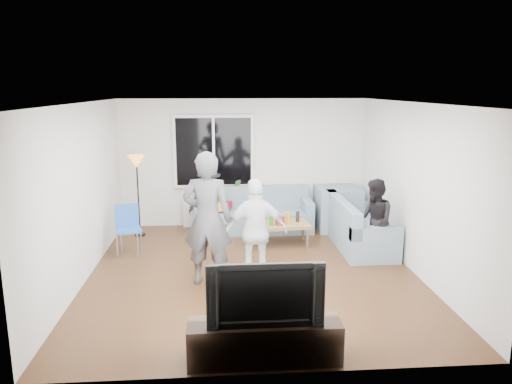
{
  "coord_description": "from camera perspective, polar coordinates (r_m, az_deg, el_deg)",
  "views": [
    {
      "loc": [
        -0.48,
        -7.12,
        2.82
      ],
      "look_at": [
        0.1,
        0.6,
        1.15
      ],
      "focal_mm": 34.14,
      "sensor_mm": 36.0,
      "label": 1
    }
  ],
  "objects": [
    {
      "name": "bottle_b",
      "position": [
        8.66,
        1.81,
        -3.18
      ],
      "size": [
        0.08,
        0.08,
        0.25
      ],
      "primitive_type": "cylinder",
      "color": "#257A16",
      "rests_on": "coffee_table"
    },
    {
      "name": "television",
      "position": [
        5.07,
        1.02,
        -11.54
      ],
      "size": [
        1.19,
        0.16,
        0.68
      ],
      "primitive_type": "imported",
      "color": "black",
      "rests_on": "tv_console"
    },
    {
      "name": "bottle_a",
      "position": [
        8.92,
        0.46,
        -2.83
      ],
      "size": [
        0.07,
        0.07,
        0.22
      ],
      "primitive_type": "cylinder",
      "color": "#CA690B",
      "rests_on": "coffee_table"
    },
    {
      "name": "coffee_table",
      "position": [
        8.93,
        2.63,
        -4.9
      ],
      "size": [
        1.16,
        0.72,
        0.4
      ],
      "primitive_type": "cube",
      "rotation": [
        0.0,
        0.0,
        0.11
      ],
      "color": "#9C7A4B",
      "rests_on": "floor"
    },
    {
      "name": "window_frame",
      "position": [
        9.89,
        -4.98,
        4.75
      ],
      "size": [
        1.62,
        0.06,
        1.47
      ],
      "primitive_type": "cube",
      "color": "white",
      "rests_on": "wall_back"
    },
    {
      "name": "floor",
      "position": [
        7.68,
        -0.41,
        -9.53
      ],
      "size": [
        5.0,
        5.5,
        0.04
      ],
      "primitive_type": "cube",
      "color": "#56351C",
      "rests_on": "ground"
    },
    {
      "name": "spectator_right",
      "position": [
        8.17,
        13.71,
        -3.31
      ],
      "size": [
        0.54,
        0.69,
        1.38
      ],
      "primitive_type": "imported",
      "rotation": [
        0.0,
        0.0,
        -1.6
      ],
      "color": "black",
      "rests_on": "floor"
    },
    {
      "name": "bottle_d",
      "position": [
        8.81,
        3.8,
        -3.06
      ],
      "size": [
        0.07,
        0.07,
        0.22
      ],
      "primitive_type": "cylinder",
      "color": "orange",
      "rests_on": "coffee_table"
    },
    {
      "name": "floor_lamp",
      "position": [
        9.57,
        -13.63,
        -0.48
      ],
      "size": [
        0.32,
        0.32,
        1.56
      ],
      "primitive_type": null,
      "color": "orange",
      "rests_on": "floor"
    },
    {
      "name": "radiator",
      "position": [
        10.09,
        -4.85,
        -2.28
      ],
      "size": [
        1.3,
        0.12,
        0.62
      ],
      "primitive_type": "cube",
      "color": "silver",
      "rests_on": "floor"
    },
    {
      "name": "wall_right",
      "position": [
        7.87,
        18.19,
        0.43
      ],
      "size": [
        0.04,
        5.5,
        2.6
      ],
      "primitive_type": "cube",
      "color": "silver",
      "rests_on": "ground"
    },
    {
      "name": "wall_left",
      "position": [
        7.56,
        -19.85,
        -0.16
      ],
      "size": [
        0.04,
        5.5,
        2.6
      ],
      "primitive_type": "cube",
      "color": "silver",
      "rests_on": "ground"
    },
    {
      "name": "vase",
      "position": [
        9.97,
        -5.62,
        -0.17
      ],
      "size": [
        0.19,
        0.19,
        0.16
      ],
      "primitive_type": "imported",
      "rotation": [
        0.0,
        0.0,
        0.28
      ],
      "color": "white",
      "rests_on": "radiator"
    },
    {
      "name": "sofa_back_section",
      "position": [
        9.71,
        -0.22,
        -2.1
      ],
      "size": [
        2.3,
        0.85,
        0.85
      ],
      "primitive_type": null,
      "color": "slate",
      "rests_on": "floor"
    },
    {
      "name": "spectator_back",
      "position": [
        9.67,
        -5.5,
        -0.86
      ],
      "size": [
        0.93,
        0.68,
        1.3
      ],
      "primitive_type": "imported",
      "rotation": [
        0.0,
        0.0,
        0.26
      ],
      "color": "black",
      "rests_on": "floor"
    },
    {
      "name": "window_glass",
      "position": [
        9.85,
        -4.98,
        4.72
      ],
      "size": [
        1.5,
        0.02,
        1.35
      ],
      "primitive_type": "cube",
      "color": "black",
      "rests_on": "window_frame"
    },
    {
      "name": "cushion_red",
      "position": [
        9.73,
        -4.05,
        -1.59
      ],
      "size": [
        0.43,
        0.39,
        0.13
      ],
      "primitive_type": "cube",
      "rotation": [
        0.0,
        0.0,
        -0.29
      ],
      "color": "maroon",
      "rests_on": "sofa_back_section"
    },
    {
      "name": "side_chair",
      "position": [
        8.59,
        -14.69,
        -4.38
      ],
      "size": [
        0.5,
        0.5,
        0.86
      ],
      "primitive_type": null,
      "rotation": [
        0.0,
        0.0,
        0.29
      ],
      "color": "blue",
      "rests_on": "floor"
    },
    {
      "name": "wall_back",
      "position": [
        10.02,
        -1.5,
        3.44
      ],
      "size": [
        5.0,
        0.04,
        2.6
      ],
      "primitive_type": "cube",
      "color": "silver",
      "rests_on": "ground"
    },
    {
      "name": "cushion_yellow",
      "position": [
        9.65,
        -4.71,
        -1.72
      ],
      "size": [
        0.48,
        0.45,
        0.14
      ],
      "primitive_type": "cube",
      "rotation": [
        0.0,
        0.0,
        0.41
      ],
      "color": "gold",
      "rests_on": "sofa_back_section"
    },
    {
      "name": "window_mullion",
      "position": [
        9.84,
        -4.98,
        4.72
      ],
      "size": [
        0.05,
        0.03,
        1.35
      ],
      "primitive_type": "cube",
      "color": "white",
      "rests_on": "window_frame"
    },
    {
      "name": "player_left",
      "position": [
        6.99,
        -5.72,
        -3.17
      ],
      "size": [
        0.79,
        0.59,
        1.96
      ],
      "primitive_type": "imported",
      "rotation": [
        0.0,
        0.0,
        2.95
      ],
      "color": "#434448",
      "rests_on": "floor"
    },
    {
      "name": "sofa_right_section",
      "position": [
        8.97,
        12.08,
        -3.6
      ],
      "size": [
        2.0,
        0.85,
        0.85
      ],
      "primitive_type": null,
      "rotation": [
        0.0,
        0.0,
        1.57
      ],
      "color": "slate",
      "rests_on": "floor"
    },
    {
      "name": "tv_console",
      "position": [
        5.32,
        1.0,
        -17.1
      ],
      "size": [
        1.6,
        0.4,
        0.44
      ],
      "primitive_type": "cube",
      "color": "#302018",
      "rests_on": "floor"
    },
    {
      "name": "pitcher",
      "position": [
        8.75,
        2.82,
        -3.32
      ],
      "size": [
        0.17,
        0.17,
        0.17
      ],
      "primitive_type": "cylinder",
      "color": "maroon",
      "rests_on": "coffee_table"
    },
    {
      "name": "sofa_corner",
      "position": [
        9.97,
        9.53,
        -1.89
      ],
      "size": [
        0.85,
        0.85,
        0.85
      ],
      "primitive_type": "cube",
      "color": "slate",
      "rests_on": "floor"
    },
    {
      "name": "player_right",
      "position": [
        7.06,
        0.03,
        -4.64
      ],
      "size": [
        0.92,
        0.4,
        1.56
      ],
      "primitive_type": "imported",
      "rotation": [
        0.0,
        0.0,
        3.17
      ],
      "color": "silver",
      "rests_on": "floor"
    },
    {
      "name": "ceiling",
      "position": [
        7.14,
        -0.45,
        10.57
      ],
      "size": [
        5.0,
        5.5,
        0.04
      ],
      "primitive_type": "cube",
      "color": "white",
      "rests_on": "ground"
    },
    {
      "name": "bottle_e",
      "position": [
        8.96,
        4.89,
        -2.89
      ],
      "size": [
        0.07,
        0.07,
        0.19
      ],
      "primitive_type": "cylinder",
      "color": "black",
      "rests_on": "coffee_table"
    },
    {
      "name": "wall_front",
      "position": [
        4.63,
        1.91,
        -7.0
      ],
      "size": [
        5.0,
        0.04,
        2.6
      ],
      "primitive_type": "cube",
      "color": "silver",
      "rests_on": "ground"
    },
    {
      "name": "potted_plant",
      "position": [
        9.95,
        -2.33,
        0.47
      ],
      "size": [
        0.21,
        0.18,
        0.37
      ],
      "primitive_type": "imported",
      "rotation": [
        0.0,
        0.0,
        0.09
      ],
      "color": "#346729",
      "rests_on": "radiator"
    }
  ]
}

